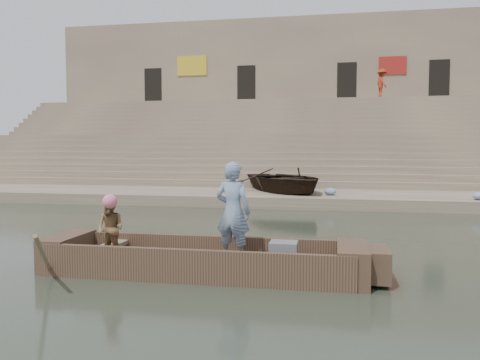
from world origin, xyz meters
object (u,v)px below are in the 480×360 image
(rowing_man, at_px, (110,229))
(main_rowboat, at_px, (202,268))
(pedestrian, at_px, (382,84))
(television, at_px, (283,254))
(standing_man, at_px, (233,212))
(beached_rowboat, at_px, (285,180))

(rowing_man, bearing_deg, main_rowboat, 18.88)
(main_rowboat, distance_m, pedestrian, 25.77)
(main_rowboat, xyz_separation_m, television, (1.41, 0.00, 0.31))
(rowing_man, distance_m, television, 3.07)
(main_rowboat, height_order, rowing_man, rowing_man)
(standing_man, bearing_deg, rowing_man, 19.94)
(beached_rowboat, bearing_deg, rowing_man, -132.77)
(television, height_order, pedestrian, pedestrian)
(television, bearing_deg, main_rowboat, 180.00)
(television, relative_size, pedestrian, 0.25)
(main_rowboat, height_order, television, television)
(standing_man, distance_m, rowing_man, 2.20)
(television, bearing_deg, beached_rowboat, 95.57)
(pedestrian, bearing_deg, television, 156.60)
(standing_man, relative_size, television, 3.77)
(main_rowboat, xyz_separation_m, beached_rowboat, (0.31, 11.28, 0.77))
(rowing_man, height_order, television, rowing_man)
(beached_rowboat, bearing_deg, pedestrian, 37.09)
(rowing_man, distance_m, pedestrian, 26.12)
(standing_man, height_order, beached_rowboat, standing_man)
(main_rowboat, relative_size, television, 10.87)
(beached_rowboat, xyz_separation_m, pedestrian, (4.78, 13.26, 5.25))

